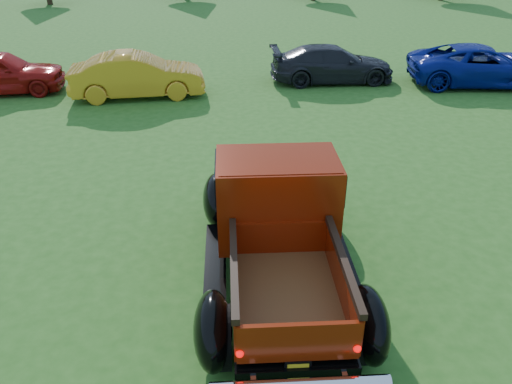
# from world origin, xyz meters

# --- Properties ---
(ground) EXTENTS (120.00, 120.00, 0.00)m
(ground) POSITION_xyz_m (0.00, 0.00, 0.00)
(ground) COLOR #265518
(ground) RESTS_ON ground
(pickup_truck) EXTENTS (2.44, 5.19, 1.92)m
(pickup_truck) POSITION_xyz_m (0.60, -0.53, 0.91)
(pickup_truck) COLOR black
(pickup_truck) RESTS_ON ground
(show_car_yellow) EXTENTS (4.31, 1.91, 1.38)m
(show_car_yellow) POSITION_xyz_m (-2.99, 8.58, 0.69)
(show_car_yellow) COLOR orange
(show_car_yellow) RESTS_ON ground
(show_car_grey) EXTENTS (4.33, 1.89, 1.24)m
(show_car_grey) POSITION_xyz_m (3.50, 9.94, 0.62)
(show_car_grey) COLOR black
(show_car_grey) RESTS_ON ground
(show_car_blue) EXTENTS (4.97, 2.62, 1.33)m
(show_car_blue) POSITION_xyz_m (8.50, 9.30, 0.67)
(show_car_blue) COLOR navy
(show_car_blue) RESTS_ON ground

